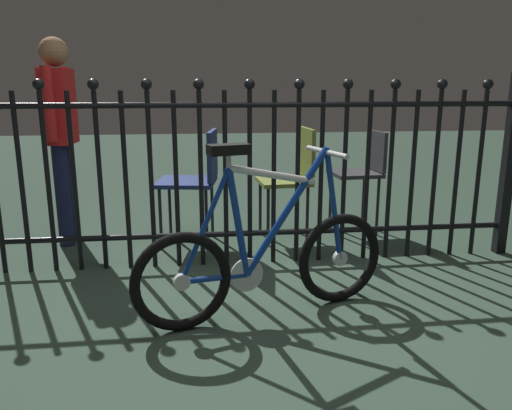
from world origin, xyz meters
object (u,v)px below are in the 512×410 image
Objects in this scene: chair_charcoal at (363,168)px; person_visitor at (60,125)px; chair_olive at (293,172)px; chair_navy at (197,174)px; bicycle at (266,259)px.

person_visitor is (-2.34, -0.04, 0.37)m from chair_charcoal.
chair_navy is at bearing -176.82° from chair_olive.
chair_charcoal is at bearing 12.97° from chair_olive.
chair_charcoal is 0.95× the size of chair_olive.
chair_olive is (0.74, 0.04, -0.01)m from chair_navy.
chair_navy is 1.00× the size of chair_olive.
chair_navy is at bearing -172.38° from chair_charcoal.
bicycle reaches higher than chair_charcoal.
person_visitor reaches higher than chair_olive.
bicycle is 1.58× the size of chair_navy.
person_visitor is (-0.99, 0.14, 0.36)m from chair_navy.
chair_navy is 0.75m from chair_olive.
chair_olive is 0.57× the size of person_visitor.
person_visitor is at bearing 133.03° from bicycle.
bicycle is at bearing -124.21° from chair_charcoal.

